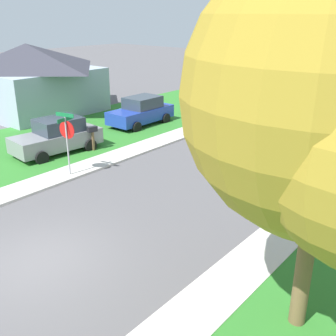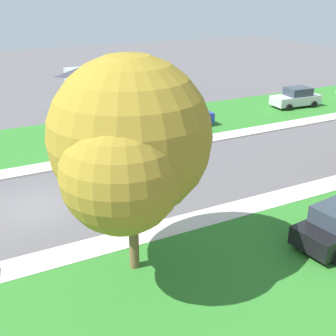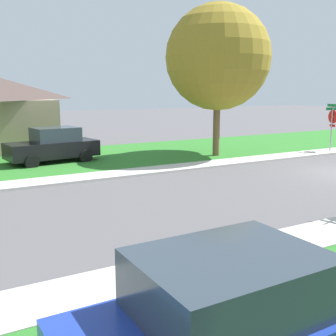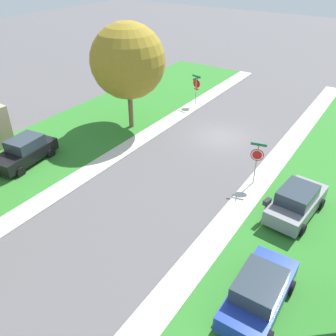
# 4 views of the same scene
# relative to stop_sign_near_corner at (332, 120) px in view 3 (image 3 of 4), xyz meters

# --- Properties ---
(sidewalk_east) EXTENTS (1.40, 56.00, 0.10)m
(sidewalk_east) POSITION_rel_stop_sign_near_corner_xyz_m (0.06, 16.35, -1.83)
(sidewalk_east) COLOR beige
(sidewalk_east) RESTS_ON ground
(lawn_east) EXTENTS (8.00, 56.00, 0.08)m
(lawn_east) POSITION_rel_stop_sign_near_corner_xyz_m (4.76, 16.35, -1.84)
(lawn_east) COLOR #2D7528
(lawn_east) RESTS_ON ground
(sidewalk_west) EXTENTS (1.40, 56.00, 0.10)m
(sidewalk_west) POSITION_rel_stop_sign_near_corner_xyz_m (-9.34, 16.35, -1.83)
(sidewalk_west) COLOR beige
(sidewalk_west) RESTS_ON ground
(stop_sign_near_corner) EXTENTS (0.91, 0.91, 2.77)m
(stop_sign_near_corner) POSITION_rel_stop_sign_near_corner_xyz_m (0.00, 0.00, 0.00)
(stop_sign_near_corner) COLOR #9E9EA3
(stop_sign_near_corner) RESTS_ON ground
(car_blue_driveway_right) EXTENTS (2.05, 4.31, 1.76)m
(car_blue_driveway_right) POSITION_rel_stop_sign_near_corner_xyz_m (-12.48, 16.97, -1.00)
(car_blue_driveway_right) COLOR #1E389E
(car_blue_driveway_right) RESTS_ON ground
(car_black_far_down_street) EXTENTS (2.41, 4.48, 1.76)m
(car_black_far_down_street) POSITION_rel_stop_sign_near_corner_xyz_m (4.30, 14.79, -1.00)
(car_black_far_down_street) COLOR black
(car_black_far_down_street) RESTS_ON ground
(tree_across_right) EXTENTS (5.84, 5.44, 7.92)m
(tree_across_right) POSITION_rel_stop_sign_near_corner_xyz_m (2.30, 6.47, 3.14)
(tree_across_right) COLOR brown
(tree_across_right) RESTS_ON ground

